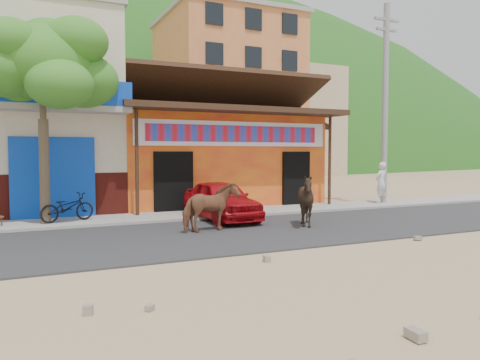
# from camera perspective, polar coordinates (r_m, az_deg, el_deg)

# --- Properties ---
(ground) EXTENTS (120.00, 120.00, 0.00)m
(ground) POSITION_cam_1_polar(r_m,az_deg,el_deg) (10.41, 5.52, -8.65)
(ground) COLOR #9E825B
(ground) RESTS_ON ground
(road) EXTENTS (60.00, 5.00, 0.04)m
(road) POSITION_cam_1_polar(r_m,az_deg,el_deg) (12.58, -0.32, -6.44)
(road) COLOR #28282B
(road) RESTS_ON ground
(sidewalk) EXTENTS (60.00, 2.00, 0.12)m
(sidewalk) POSITION_cam_1_polar(r_m,az_deg,el_deg) (15.79, -5.66, -4.30)
(sidewalk) COLOR gray
(sidewalk) RESTS_ON ground
(dance_club) EXTENTS (8.00, 6.00, 3.60)m
(dance_club) POSITION_cam_1_polar(r_m,az_deg,el_deg) (20.09, -4.10, 2.33)
(dance_club) COLOR orange
(dance_club) RESTS_ON ground
(cafe_building) EXTENTS (7.00, 6.00, 7.00)m
(cafe_building) POSITION_cam_1_polar(r_m,az_deg,el_deg) (18.81, -26.16, 7.10)
(cafe_building) COLOR beige
(cafe_building) RESTS_ON ground
(apartment_front) EXTENTS (9.00, 9.00, 12.00)m
(apartment_front) POSITION_cam_1_polar(r_m,az_deg,el_deg) (35.91, -1.66, 9.51)
(apartment_front) COLOR #CC723F
(apartment_front) RESTS_ON ground
(apartment_rear) EXTENTS (8.00, 8.00, 10.00)m
(apartment_rear) POSITION_cam_1_polar(r_m,az_deg,el_deg) (45.26, 5.85, 6.96)
(apartment_rear) COLOR tan
(apartment_rear) RESTS_ON ground
(hillside) EXTENTS (100.00, 40.00, 24.00)m
(hillside) POSITION_cam_1_polar(r_m,az_deg,el_deg) (79.54, -21.49, 10.25)
(hillside) COLOR #194C14
(hillside) RESTS_ON ground
(tree) EXTENTS (3.00, 3.00, 6.00)m
(tree) POSITION_cam_1_polar(r_m,az_deg,el_deg) (14.60, -22.87, 6.86)
(tree) COLOR #2D721E
(tree) RESTS_ON sidewalk
(utility_pole) EXTENTS (0.24, 0.24, 8.00)m
(utility_pole) POSITION_cam_1_polar(r_m,az_deg,el_deg) (20.02, 17.27, 8.83)
(utility_pole) COLOR gray
(utility_pole) RESTS_ON sidewalk
(cow_tan) EXTENTS (1.67, 1.01, 1.31)m
(cow_tan) POSITION_cam_1_polar(r_m,az_deg,el_deg) (12.59, -3.59, -3.33)
(cow_tan) COLOR brown
(cow_tan) RESTS_ON road
(cow_dark) EXTENTS (1.67, 1.58, 1.49)m
(cow_dark) POSITION_cam_1_polar(r_m,az_deg,el_deg) (13.57, 8.11, -2.50)
(cow_dark) COLOR black
(cow_dark) RESTS_ON road
(red_car) EXTENTS (1.58, 3.71, 1.25)m
(red_car) POSITION_cam_1_polar(r_m,az_deg,el_deg) (14.78, -2.32, -2.45)
(red_car) COLOR #B60D14
(red_car) RESTS_ON road
(scooter) EXTENTS (1.71, 1.07, 0.85)m
(scooter) POSITION_cam_1_polar(r_m,az_deg,el_deg) (14.74, -20.31, -3.15)
(scooter) COLOR black
(scooter) RESTS_ON sidewalk
(pedestrian) EXTENTS (0.69, 0.56, 1.65)m
(pedestrian) POSITION_cam_1_polar(r_m,az_deg,el_deg) (19.78, 16.82, -0.30)
(pedestrian) COLOR silver
(pedestrian) RESTS_ON sidewalk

